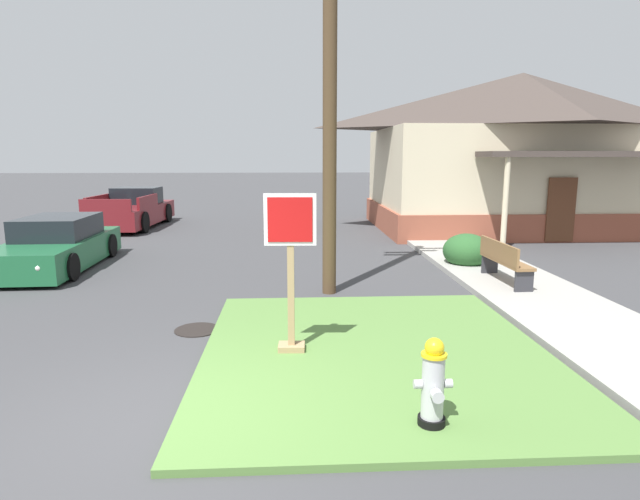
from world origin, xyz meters
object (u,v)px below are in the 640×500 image
object	(u,v)px
pickup_truck_maroon	(132,211)
street_bench	(503,259)
stop_sign	(291,277)
utility_pole	(330,39)
parked_sedan_green	(57,246)
manhole_cover	(197,330)
fire_hydrant	(433,384)

from	to	relation	value
pickup_truck_maroon	street_bench	size ratio (longest dim) A/B	2.86
stop_sign	utility_pole	xyz separation A→B (m)	(0.76, 3.29, 3.73)
parked_sedan_green	pickup_truck_maroon	distance (m)	7.49
parked_sedan_green	street_bench	xyz separation A→B (m)	(10.10, -2.49, 0.05)
manhole_cover	utility_pole	world-z (taller)	utility_pole
fire_hydrant	manhole_cover	xyz separation A→B (m)	(-2.88, 3.23, -0.50)
manhole_cover	utility_pole	bearing A→B (deg)	43.77
fire_hydrant	street_bench	xyz separation A→B (m)	(3.01, 5.62, 0.09)
pickup_truck_maroon	street_bench	bearing A→B (deg)	-43.56
manhole_cover	street_bench	bearing A→B (deg)	22.13
parked_sedan_green	street_bench	distance (m)	10.40
street_bench	utility_pole	size ratio (longest dim) A/B	0.20
stop_sign	parked_sedan_green	xyz separation A→B (m)	(-5.70, 6.03, -0.57)
stop_sign	pickup_truck_maroon	distance (m)	14.83
parked_sedan_green	stop_sign	bearing A→B (deg)	-46.57
street_bench	fire_hydrant	bearing A→B (deg)	-118.16
stop_sign	manhole_cover	xyz separation A→B (m)	(-1.49, 1.14, -1.10)
fire_hydrant	utility_pole	distance (m)	6.94
fire_hydrant	parked_sedan_green	xyz separation A→B (m)	(-7.09, 8.11, 0.04)
fire_hydrant	pickup_truck_maroon	distance (m)	17.30
parked_sedan_green	fire_hydrant	bearing A→B (deg)	-48.84
pickup_truck_maroon	parked_sedan_green	bearing A→B (deg)	-87.00
fire_hydrant	street_bench	world-z (taller)	fire_hydrant
fire_hydrant	street_bench	distance (m)	6.38
fire_hydrant	manhole_cover	size ratio (longest dim) A/B	1.29
parked_sedan_green	pickup_truck_maroon	xyz separation A→B (m)	(-0.39, 7.48, 0.07)
pickup_truck_maroon	utility_pole	xyz separation A→B (m)	(6.86, -10.22, 4.22)
street_bench	utility_pole	bearing A→B (deg)	-176.24
fire_hydrant	pickup_truck_maroon	bearing A→B (deg)	115.63
street_bench	stop_sign	bearing A→B (deg)	-141.22
fire_hydrant	stop_sign	xyz separation A→B (m)	(-1.39, 2.09, 0.60)
fire_hydrant	manhole_cover	world-z (taller)	fire_hydrant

